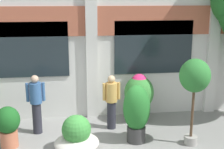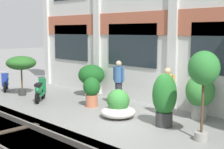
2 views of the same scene
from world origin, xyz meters
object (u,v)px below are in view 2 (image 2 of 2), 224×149
potted_plant_fluted_column (200,92)px  resident_watching_tracks (119,82)px  potted_plant_wide_bowl (118,107)px  potted_plant_glazed_jar (92,90)px  scooter_second_parked (40,91)px  resident_by_doorway (167,90)px  potted_plant_stone_basin (164,98)px  potted_plant_terracotta_small (204,72)px  potted_plant_ribbed_drum (91,77)px  potted_plant_low_pan (21,64)px  scooter_near_curb (6,81)px

potted_plant_fluted_column → resident_watching_tracks: size_ratio=0.89×
potted_plant_wide_bowl → potted_plant_glazed_jar: bearing=167.3°
scooter_second_parked → resident_by_doorway: (4.90, 1.75, 0.44)m
resident_by_doorway → potted_plant_glazed_jar: bearing=-80.3°
potted_plant_wide_bowl → potted_plant_fluted_column: size_ratio=0.75×
potted_plant_stone_basin → potted_plant_fluted_column: size_ratio=1.04×
potted_plant_terracotta_small → potted_plant_fluted_column: (-1.04, 1.76, -0.90)m
potted_plant_ribbed_drum → scooter_second_parked: size_ratio=1.29×
scooter_second_parked → potted_plant_low_pan: bearing=42.6°
potted_plant_ribbed_drum → scooter_near_curb: size_ratio=1.12×
potted_plant_ribbed_drum → resident_by_doorway: size_ratio=0.84×
potted_plant_terracotta_small → scooter_second_parked: size_ratio=2.18×
potted_plant_glazed_jar → resident_watching_tracks: size_ratio=0.64×
potted_plant_glazed_jar → potted_plant_stone_basin: bearing=-1.8°
potted_plant_stone_basin → scooter_second_parked: 5.53m
potted_plant_stone_basin → scooter_near_curb: (-8.67, -0.65, -0.42)m
potted_plant_low_pan → potted_plant_glazed_jar: potted_plant_low_pan is taller
potted_plant_ribbed_drum → potted_plant_glazed_jar: bearing=-41.4°
resident_by_doorway → resident_watching_tracks: 2.16m
scooter_second_parked → potted_plant_fluted_column: bearing=-112.4°
potted_plant_wide_bowl → potted_plant_ribbed_drum: 3.61m
potted_plant_terracotta_small → potted_plant_fluted_column: bearing=120.7°
potted_plant_fluted_column → resident_watching_tracks: (-3.08, -0.52, 0.03)m
potted_plant_wide_bowl → potted_plant_terracotta_small: 3.34m
potted_plant_low_pan → potted_plant_fluted_column: bearing=15.8°
potted_plant_wide_bowl → potted_plant_stone_basin: size_ratio=0.72×
potted_plant_terracotta_small → potted_plant_glazed_jar: 4.93m
potted_plant_terracotta_small → potted_plant_low_pan: (-8.47, -0.34, -0.40)m
potted_plant_glazed_jar → scooter_second_parked: size_ratio=1.04×
potted_plant_wide_bowl → scooter_second_parked: (-3.85, -0.52, 0.08)m
potted_plant_glazed_jar → scooter_near_curb: (-5.31, -0.75, -0.18)m
potted_plant_fluted_column → potted_plant_wide_bowl: bearing=-139.3°
potted_plant_ribbed_drum → scooter_near_curb: potted_plant_ribbed_drum is taller
resident_watching_tracks → potted_plant_fluted_column: bearing=97.9°
potted_plant_stone_basin → resident_watching_tracks: 2.86m
potted_plant_fluted_column → potted_plant_ribbed_drum: size_ratio=1.11×
potted_plant_stone_basin → scooter_near_curb: bearing=-175.7°
scooter_second_parked → resident_by_doorway: size_ratio=0.65×
potted_plant_fluted_column → scooter_near_curb: (-9.03, -2.06, -0.46)m
potted_plant_fluted_column → potted_plant_ribbed_drum: bearing=-179.5°
potted_plant_wide_bowl → potted_plant_stone_basin: (1.61, 0.29, 0.49)m
resident_by_doorway → potted_plant_ribbed_drum: bearing=-102.7°
potted_plant_wide_bowl → potted_plant_glazed_jar: potted_plant_glazed_jar is taller
potted_plant_stone_basin → scooter_near_curb: 8.70m
potted_plant_terracotta_small → scooter_near_curb: bearing=-178.3°
resident_by_doorway → potted_plant_wide_bowl: bearing=-47.5°
potted_plant_low_pan → potted_plant_terracotta_small: bearing=2.3°
potted_plant_fluted_column → potted_plant_ribbed_drum: (-5.15, -0.05, -0.06)m
potted_plant_fluted_column → potted_plant_glazed_jar: size_ratio=1.38×
potted_plant_wide_bowl → resident_watching_tracks: (-1.10, 1.18, 0.56)m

